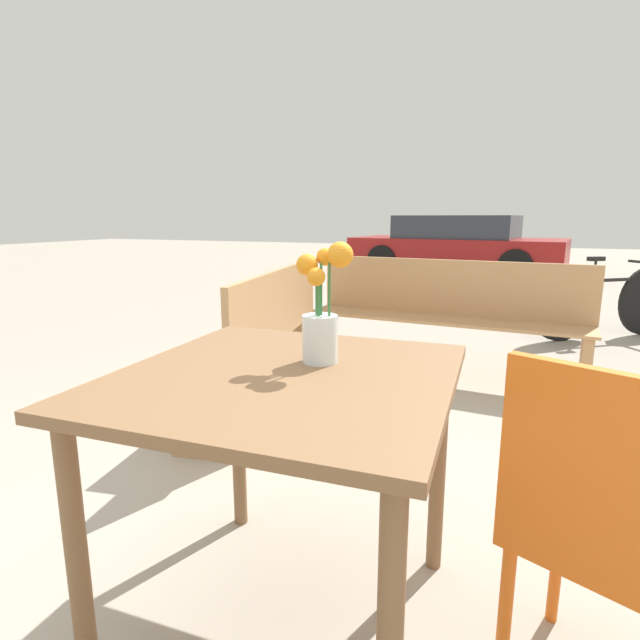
% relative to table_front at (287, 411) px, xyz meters
% --- Properties ---
extents(ground_plane, '(40.00, 40.00, 0.00)m').
position_rel_table_front_xyz_m(ground_plane, '(0.00, 0.00, -0.65)').
color(ground_plane, '#A39989').
extents(table_front, '(0.88, 0.91, 0.76)m').
position_rel_table_front_xyz_m(table_front, '(0.00, 0.00, 0.00)').
color(table_front, brown).
rests_on(table_front, ground_plane).
extents(flower_vase, '(0.16, 0.13, 0.33)m').
position_rel_table_front_xyz_m(flower_vase, '(0.05, 0.12, 0.23)').
color(flower_vase, silver).
rests_on(flower_vase, table_front).
extents(cafe_chair, '(0.52, 0.52, 0.87)m').
position_rel_table_front_xyz_m(cafe_chair, '(0.77, -0.01, -0.15)').
color(cafe_chair, orange).
rests_on(cafe_chair, ground_plane).
extents(bench_near, '(0.61, 1.63, 0.85)m').
position_rel_table_front_xyz_m(bench_near, '(-0.86, 1.50, -0.19)').
color(bench_near, tan).
rests_on(bench_near, ground_plane).
extents(bench_middle, '(1.97, 0.49, 0.85)m').
position_rel_table_front_xyz_m(bench_middle, '(0.08, 2.49, -0.17)').
color(bench_middle, tan).
rests_on(bench_middle, ground_plane).
extents(bicycle, '(1.36, 1.03, 0.79)m').
position_rel_table_front_xyz_m(bicycle, '(1.35, 4.28, -0.29)').
color(bicycle, black).
rests_on(bicycle, ground_plane).
extents(parked_car, '(4.27, 2.29, 1.18)m').
position_rel_table_front_xyz_m(parked_car, '(-0.66, 9.38, -0.08)').
color(parked_car, maroon).
rests_on(parked_car, ground_plane).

